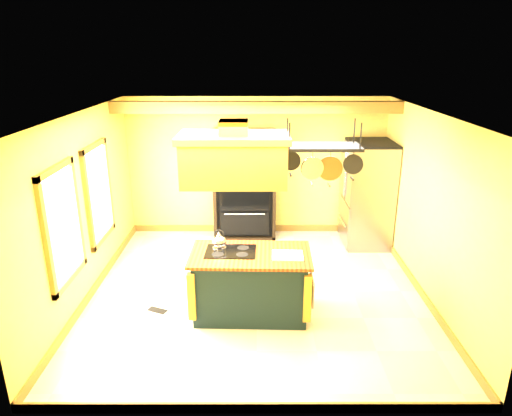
{
  "coord_description": "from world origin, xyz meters",
  "views": [
    {
      "loc": [
        -0.01,
        -6.21,
        3.51
      ],
      "look_at": [
        -0.01,
        0.3,
        1.25
      ],
      "focal_mm": 32.0,
      "sensor_mm": 36.0,
      "label": 1
    }
  ],
  "objects_px": {
    "refrigerator": "(367,196)",
    "range_hood": "(234,157)",
    "hutch": "(245,196)",
    "kitchen_island": "(250,283)",
    "pot_rack": "(322,154)"
  },
  "relations": [
    {
      "from": "pot_rack",
      "to": "hutch",
      "type": "bearing_deg",
      "value": 109.97
    },
    {
      "from": "range_hood",
      "to": "refrigerator",
      "type": "height_order",
      "value": "range_hood"
    },
    {
      "from": "pot_rack",
      "to": "refrigerator",
      "type": "bearing_deg",
      "value": 63.52
    },
    {
      "from": "range_hood",
      "to": "pot_rack",
      "type": "distance_m",
      "value": 1.1
    },
    {
      "from": "refrigerator",
      "to": "pot_rack",
      "type": "bearing_deg",
      "value": -116.48
    },
    {
      "from": "refrigerator",
      "to": "hutch",
      "type": "height_order",
      "value": "hutch"
    },
    {
      "from": "kitchen_island",
      "to": "range_hood",
      "type": "distance_m",
      "value": 1.78
    },
    {
      "from": "refrigerator",
      "to": "range_hood",
      "type": "bearing_deg",
      "value": -133.16
    },
    {
      "from": "range_hood",
      "to": "pot_rack",
      "type": "height_order",
      "value": "same"
    },
    {
      "from": "pot_rack",
      "to": "refrigerator",
      "type": "relative_size",
      "value": 0.52
    },
    {
      "from": "refrigerator",
      "to": "hutch",
      "type": "xyz_separation_m",
      "value": [
        -2.29,
        0.37,
        -0.1
      ]
    },
    {
      "from": "kitchen_island",
      "to": "hutch",
      "type": "relative_size",
      "value": 0.78
    },
    {
      "from": "kitchen_island",
      "to": "refrigerator",
      "type": "relative_size",
      "value": 0.86
    },
    {
      "from": "kitchen_island",
      "to": "refrigerator",
      "type": "distance_m",
      "value": 3.34
    },
    {
      "from": "range_hood",
      "to": "hutch",
      "type": "height_order",
      "value": "range_hood"
    }
  ]
}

